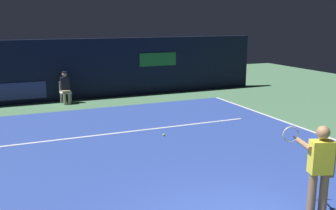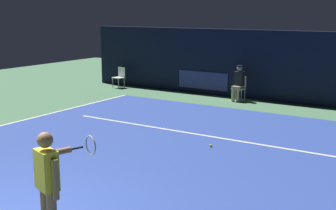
# 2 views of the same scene
# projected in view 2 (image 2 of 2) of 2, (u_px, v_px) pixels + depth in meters

# --- Properties ---
(ground_plane) EXTENTS (32.36, 32.36, 0.00)m
(ground_plane) POSITION_uv_depth(u_px,v_px,m) (156.00, 153.00, 11.02)
(ground_plane) COLOR #4C7A56
(court_surface) EXTENTS (10.63, 11.16, 0.01)m
(court_surface) POSITION_uv_depth(u_px,v_px,m) (156.00, 153.00, 11.02)
(court_surface) COLOR #2D479E
(court_surface) RESTS_ON ground
(line_sideline_right) EXTENTS (0.10, 11.16, 0.01)m
(line_sideline_right) POSITION_uv_depth(u_px,v_px,m) (10.00, 124.00, 13.80)
(line_sideline_right) COLOR white
(line_sideline_right) RESTS_ON court_surface
(line_service) EXTENTS (8.29, 0.10, 0.01)m
(line_service) POSITION_uv_depth(u_px,v_px,m) (197.00, 134.00, 12.63)
(line_service) COLOR white
(line_service) RESTS_ON court_surface
(back_wall) EXTENTS (16.34, 0.33, 2.60)m
(back_wall) POSITION_uv_depth(u_px,v_px,m) (273.00, 66.00, 17.12)
(back_wall) COLOR black
(back_wall) RESTS_ON ground
(tennis_player) EXTENTS (0.50, 1.04, 1.73)m
(tennis_player) POSITION_uv_depth(u_px,v_px,m) (49.00, 184.00, 6.39)
(tennis_player) COLOR #8C6647
(tennis_player) RESTS_ON ground
(line_judge_on_chair) EXTENTS (0.45, 0.54, 1.32)m
(line_judge_on_chair) POSITION_uv_depth(u_px,v_px,m) (239.00, 83.00, 17.20)
(line_judge_on_chair) COLOR white
(line_judge_on_chair) RESTS_ON ground
(courtside_chair_near) EXTENTS (0.50, 0.48, 0.88)m
(courtside_chair_near) POSITION_uv_depth(u_px,v_px,m) (120.00, 76.00, 20.17)
(courtside_chair_near) COLOR white
(courtside_chair_near) RESTS_ON ground
(tennis_ball) EXTENTS (0.07, 0.07, 0.07)m
(tennis_ball) POSITION_uv_depth(u_px,v_px,m) (211.00, 146.00, 11.47)
(tennis_ball) COLOR #CCE033
(tennis_ball) RESTS_ON court_surface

